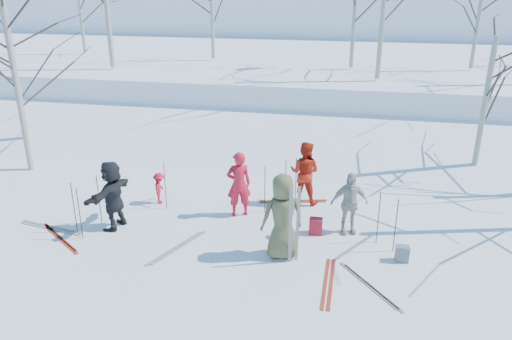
% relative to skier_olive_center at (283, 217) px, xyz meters
% --- Properties ---
extents(ground, '(120.00, 120.00, 0.00)m').
position_rel_skier_olive_center_xyz_m(ground, '(-0.99, 0.43, -1.00)').
color(ground, white).
rests_on(ground, ground).
extents(snow_ramp, '(70.00, 9.49, 4.12)m').
position_rel_skier_olive_center_xyz_m(snow_ramp, '(-0.99, 7.43, -0.85)').
color(snow_ramp, white).
rests_on(snow_ramp, ground).
extents(snow_plateau, '(70.00, 18.00, 2.20)m').
position_rel_skier_olive_center_xyz_m(snow_plateau, '(-0.99, 17.43, 0.00)').
color(snow_plateau, white).
rests_on(snow_plateau, ground).
extents(far_hill, '(90.00, 30.00, 6.00)m').
position_rel_skier_olive_center_xyz_m(far_hill, '(-0.99, 38.43, 1.00)').
color(far_hill, white).
rests_on(far_hill, ground).
extents(skier_olive_center, '(1.15, 0.98, 1.99)m').
position_rel_skier_olive_center_xyz_m(skier_olive_center, '(0.00, 0.00, 0.00)').
color(skier_olive_center, brown).
rests_on(skier_olive_center, ground).
extents(skier_red_north, '(0.76, 0.64, 1.79)m').
position_rel_skier_olive_center_xyz_m(skier_red_north, '(-1.44, 1.86, -0.10)').
color(skier_red_north, red).
rests_on(skier_red_north, ground).
extents(skier_redor_behind, '(0.99, 0.84, 1.80)m').
position_rel_skier_olive_center_xyz_m(skier_redor_behind, '(0.18, 3.00, -0.10)').
color(skier_redor_behind, '#B6210E').
rests_on(skier_redor_behind, ground).
extents(skier_red_seated, '(0.45, 0.64, 0.91)m').
position_rel_skier_olive_center_xyz_m(skier_red_seated, '(-3.79, 2.15, -0.54)').
color(skier_red_seated, red).
rests_on(skier_red_seated, ground).
extents(skier_cream_east, '(1.02, 0.66, 1.61)m').
position_rel_skier_olive_center_xyz_m(skier_cream_east, '(1.45, 1.43, -0.19)').
color(skier_cream_east, beige).
rests_on(skier_cream_east, ground).
extents(skier_grey_west, '(0.82, 1.74, 1.80)m').
position_rel_skier_olive_center_xyz_m(skier_grey_west, '(-4.38, 0.56, -0.10)').
color(skier_grey_west, black).
rests_on(skier_grey_west, ground).
extents(dog, '(0.52, 0.66, 0.51)m').
position_rel_skier_olive_center_xyz_m(dog, '(0.00, 0.69, -0.74)').
color(dog, black).
rests_on(dog, ground).
extents(upright_ski_left, '(0.08, 0.16, 1.90)m').
position_rel_skier_olive_center_xyz_m(upright_ski_left, '(0.22, -0.29, -0.05)').
color(upright_ski_left, silver).
rests_on(upright_ski_left, ground).
extents(upright_ski_right, '(0.12, 0.23, 1.89)m').
position_rel_skier_olive_center_xyz_m(upright_ski_right, '(0.37, -0.21, -0.05)').
color(upright_ski_right, silver).
rests_on(upright_ski_right, ground).
extents(ski_pair_a, '(2.04, 2.09, 0.02)m').
position_rel_skier_olive_center_xyz_m(ski_pair_a, '(1.97, -0.85, -0.99)').
color(ski_pair_a, silver).
rests_on(ski_pair_a, ground).
extents(ski_pair_b, '(0.24, 1.90, 0.02)m').
position_rel_skier_olive_center_xyz_m(ski_pair_b, '(1.12, -0.92, -0.99)').
color(ski_pair_b, '#9E2716').
rests_on(ski_pair_b, ground).
extents(ski_pair_c, '(1.58, 2.05, 0.02)m').
position_rel_skier_olive_center_xyz_m(ski_pair_c, '(-2.48, -0.15, -0.99)').
color(ski_pair_c, silver).
rests_on(ski_pair_c, ground).
extents(ski_pair_d, '(0.87, 1.97, 0.02)m').
position_rel_skier_olive_center_xyz_m(ski_pair_d, '(-5.98, 0.18, -0.99)').
color(ski_pair_d, silver).
rests_on(ski_pair_d, ground).
extents(ski_pair_e, '(1.02, 1.99, 0.02)m').
position_rel_skier_olive_center_xyz_m(ski_pair_e, '(-0.11, 2.96, -0.99)').
color(ski_pair_e, '#9E2716').
rests_on(ski_pair_e, ground).
extents(ski_pair_f, '(2.01, 2.09, 0.02)m').
position_rel_skier_olive_center_xyz_m(ski_pair_f, '(-5.47, -0.26, -0.99)').
color(ski_pair_f, '#9E2716').
rests_on(ski_pair_f, ground).
extents(ski_pole_a, '(0.02, 0.02, 1.34)m').
position_rel_skier_olive_center_xyz_m(ski_pole_a, '(2.15, 1.04, -0.33)').
color(ski_pole_a, black).
rests_on(ski_pole_a, ground).
extents(ski_pole_b, '(0.02, 0.02, 1.34)m').
position_rel_skier_olive_center_xyz_m(ski_pole_b, '(-0.78, 2.13, -0.33)').
color(ski_pole_b, black).
rests_on(ski_pole_b, ground).
extents(ski_pole_c, '(0.02, 0.02, 1.34)m').
position_rel_skier_olive_center_xyz_m(ski_pole_c, '(-3.49, 1.85, -0.33)').
color(ski_pole_c, black).
rests_on(ski_pole_c, ground).
extents(ski_pole_d, '(0.02, 0.02, 1.34)m').
position_rel_skier_olive_center_xyz_m(ski_pole_d, '(-5.23, 0.14, -0.33)').
color(ski_pole_d, black).
rests_on(ski_pole_d, ground).
extents(ski_pole_e, '(0.02, 0.02, 1.34)m').
position_rel_skier_olive_center_xyz_m(ski_pole_e, '(2.52, 0.69, -0.33)').
color(ski_pole_e, black).
rests_on(ski_pole_e, ground).
extents(ski_pole_f, '(0.02, 0.02, 1.34)m').
position_rel_skier_olive_center_xyz_m(ski_pole_f, '(-4.90, -0.16, -0.33)').
color(ski_pole_f, black).
rests_on(ski_pole_f, ground).
extents(ski_pole_g, '(0.02, 0.02, 1.34)m').
position_rel_skier_olive_center_xyz_m(ski_pole_g, '(-0.04, 2.89, -0.33)').
color(ski_pole_g, black).
rests_on(ski_pole_g, ground).
extents(ski_pole_h, '(0.02, 0.02, 1.34)m').
position_rel_skier_olive_center_xyz_m(ski_pole_h, '(-4.85, 0.70, -0.33)').
color(ski_pole_h, black).
rests_on(ski_pole_h, ground).
extents(ski_pole_i, '(0.02, 0.02, 1.34)m').
position_rel_skier_olive_center_xyz_m(ski_pole_i, '(-0.31, 2.73, -0.33)').
color(ski_pole_i, black).
rests_on(ski_pole_i, ground).
extents(backpack_red, '(0.32, 0.22, 0.42)m').
position_rel_skier_olive_center_xyz_m(backpack_red, '(0.67, 1.19, -0.79)').
color(backpack_red, '#B11B27').
rests_on(backpack_red, ground).
extents(backpack_grey, '(0.30, 0.20, 0.38)m').
position_rel_skier_olive_center_xyz_m(backpack_grey, '(2.69, 0.29, -0.81)').
color(backpack_grey, slate).
rests_on(backpack_grey, ground).
extents(backpack_dark, '(0.34, 0.24, 0.40)m').
position_rel_skier_olive_center_xyz_m(backpack_dark, '(-0.33, 2.57, -0.80)').
color(backpack_dark, black).
rests_on(backpack_dark, ground).
extents(birch_plateau_a, '(4.42, 4.42, 5.45)m').
position_rel_skier_olive_center_xyz_m(birch_plateau_a, '(1.17, 12.80, 3.93)').
color(birch_plateau_a, silver).
rests_on(birch_plateau_a, snow_plateau).
extents(birch_plateau_b, '(3.59, 3.59, 4.27)m').
position_rel_skier_olive_center_xyz_m(birch_plateau_b, '(-12.73, 14.69, 3.34)').
color(birch_plateau_b, silver).
rests_on(birch_plateau_b, snow_plateau).
extents(birch_plateau_c, '(3.60, 3.60, 4.29)m').
position_rel_skier_olive_center_xyz_m(birch_plateau_c, '(6.34, 13.48, 3.35)').
color(birch_plateau_c, silver).
rests_on(birch_plateau_c, snow_plateau).
extents(birch_plateau_g, '(3.67, 3.67, 4.39)m').
position_rel_skier_olive_center_xyz_m(birch_plateau_g, '(-5.50, 14.00, 3.40)').
color(birch_plateau_g, silver).
rests_on(birch_plateau_g, snow_plateau).
extents(birch_edge_a, '(4.81, 4.81, 6.01)m').
position_rel_skier_olive_center_xyz_m(birch_edge_a, '(-8.97, 3.79, 2.01)').
color(birch_edge_a, silver).
rests_on(birch_edge_a, ground).
extents(birch_edge_d, '(4.22, 4.22, 5.18)m').
position_rel_skier_olive_center_xyz_m(birch_edge_d, '(-10.44, 5.80, 1.59)').
color(birch_edge_d, silver).
rests_on(birch_edge_d, ground).
extents(birch_edge_e, '(3.68, 3.68, 4.40)m').
position_rel_skier_olive_center_xyz_m(birch_edge_e, '(5.29, 5.94, 1.20)').
color(birch_edge_e, silver).
rests_on(birch_edge_e, ground).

